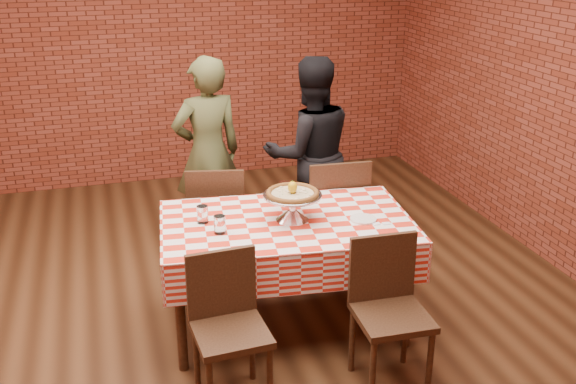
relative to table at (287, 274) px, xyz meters
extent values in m
plane|color=black|center=(-0.49, 0.08, -0.38)|extent=(6.00, 6.00, 0.00)
plane|color=maroon|center=(-0.49, 3.08, 1.08)|extent=(5.50, 0.00, 5.50)
cube|color=#422A18|center=(0.00, 0.00, 0.00)|extent=(1.66, 1.10, 0.75)
cylinder|color=#C5B58D|center=(0.04, 0.00, 0.56)|extent=(0.38, 0.38, 0.03)
ellipsoid|color=gold|center=(0.04, 0.00, 0.60)|extent=(0.07, 0.07, 0.08)
cylinder|color=white|center=(-0.44, -0.07, 0.44)|extent=(0.08, 0.08, 0.11)
cylinder|color=white|center=(-0.52, 0.12, 0.44)|extent=(0.08, 0.08, 0.11)
cylinder|color=white|center=(0.47, -0.14, 0.39)|extent=(0.18, 0.18, 0.01)
cube|color=white|center=(0.52, -0.22, 0.39)|extent=(0.05, 0.04, 0.00)
cube|color=white|center=(0.59, -0.23, 0.39)|extent=(0.05, 0.04, 0.00)
cube|color=silver|center=(0.09, 0.31, 0.45)|extent=(0.12, 0.10, 0.13)
imported|color=#474C29|center=(-0.26, 1.39, 0.42)|extent=(0.63, 0.47, 1.59)
imported|color=black|center=(0.54, 1.15, 0.42)|extent=(0.78, 0.62, 1.58)
camera|label=1|loc=(-1.08, -3.70, 2.09)|focal=41.35mm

